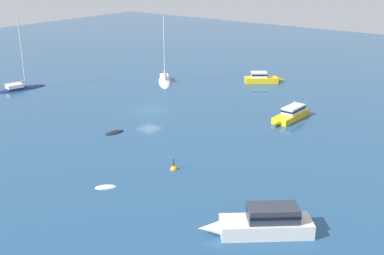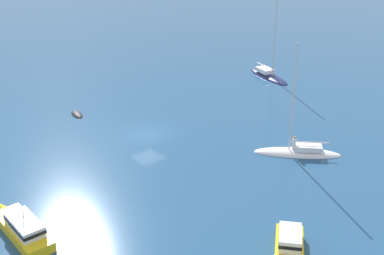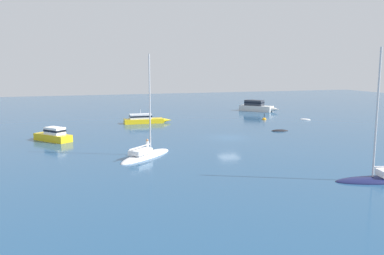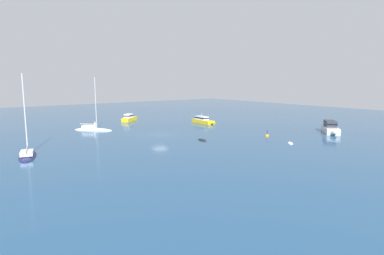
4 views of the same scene
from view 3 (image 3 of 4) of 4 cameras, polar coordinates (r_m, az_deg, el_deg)
name	(u,v)px [view 3 (image 3 of 4)]	position (r m, az deg, el deg)	size (l,w,h in m)	color
ground_plane	(229,138)	(51.40, 5.17, -1.40)	(160.00, 160.00, 0.00)	navy
yacht	(146,156)	(40.74, -6.42, -3.87)	(6.81, 6.48, 10.46)	white
cabin_cruiser	(52,135)	(51.67, -18.75, -1.02)	(4.87, 5.58, 1.68)	yellow
tender	(305,120)	(70.24, 15.37, 1.03)	(1.85, 1.80, 0.44)	white
rib	(280,131)	(57.48, 12.03, -0.49)	(2.51, 1.44, 0.47)	black
cabin_cruiser_1	(257,107)	(81.48, 8.97, 2.87)	(6.36, 7.15, 2.14)	silver
yacht_1	(383,179)	(35.50, 24.87, -6.44)	(7.63, 3.65, 10.64)	#191E4C
motor_cruiser	(144,119)	(64.15, -6.68, 1.14)	(7.51, 2.09, 2.16)	yellow
channel_buoy	(264,120)	(68.98, 9.94, 1.08)	(0.68, 0.68, 1.36)	orange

